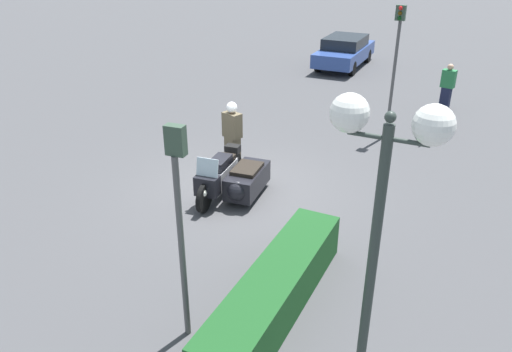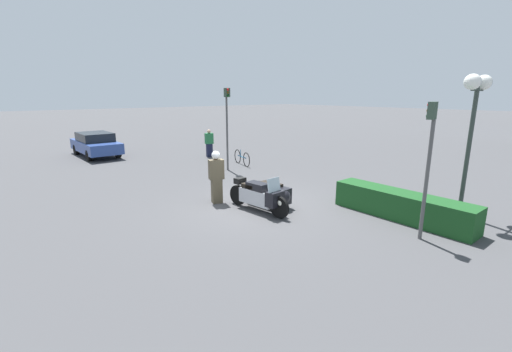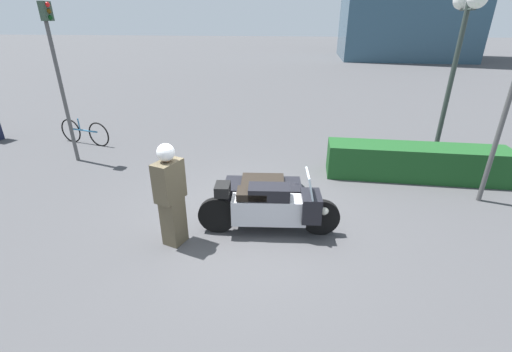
# 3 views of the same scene
# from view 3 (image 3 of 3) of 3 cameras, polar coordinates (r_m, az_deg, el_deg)

# --- Properties ---
(ground_plane) EXTENTS (160.00, 160.00, 0.00)m
(ground_plane) POSITION_cam_3_polar(r_m,az_deg,el_deg) (6.32, -1.31, -7.80)
(ground_plane) COLOR #424244
(police_motorcycle) EXTENTS (2.41, 1.27, 1.16)m
(police_motorcycle) POSITION_cam_3_polar(r_m,az_deg,el_deg) (6.12, 2.43, -3.94)
(police_motorcycle) COLOR black
(police_motorcycle) RESTS_ON ground
(officer_rider) EXTENTS (0.42, 0.54, 1.73)m
(officer_rider) POSITION_cam_3_polar(r_m,az_deg,el_deg) (5.53, -14.08, -2.76)
(officer_rider) COLOR brown
(officer_rider) RESTS_ON ground
(hedge_bush_curbside) EXTENTS (4.00, 0.80, 0.78)m
(hedge_bush_curbside) POSITION_cam_3_polar(r_m,az_deg,el_deg) (8.74, 25.07, 2.11)
(hedge_bush_curbside) COLOR #19471E
(hedge_bush_curbside) RESTS_ON ground
(twin_lamp_post) EXTENTS (0.42, 1.25, 4.02)m
(twin_lamp_post) POSITION_cam_3_polar(r_m,az_deg,el_deg) (10.06, 31.38, 20.86)
(twin_lamp_post) COLOR #2D3833
(twin_lamp_post) RESTS_ON ground
(traffic_light_near) EXTENTS (0.23, 0.27, 3.33)m
(traffic_light_near) POSITION_cam_3_polar(r_m,az_deg,el_deg) (7.79, 36.60, 11.12)
(traffic_light_near) COLOR #4C4C4C
(traffic_light_near) RESTS_ON ground
(traffic_light_far) EXTENTS (0.23, 0.27, 3.76)m
(traffic_light_far) POSITION_cam_3_polar(r_m,az_deg,el_deg) (9.68, -30.25, 15.85)
(traffic_light_far) COLOR #4C4C4C
(traffic_light_far) RESTS_ON ground
(bicycle_parked) EXTENTS (1.76, 0.42, 0.78)m
(bicycle_parked) POSITION_cam_3_polar(r_m,az_deg,el_deg) (11.40, -26.67, 6.50)
(bicycle_parked) COLOR black
(bicycle_parked) RESTS_ON ground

